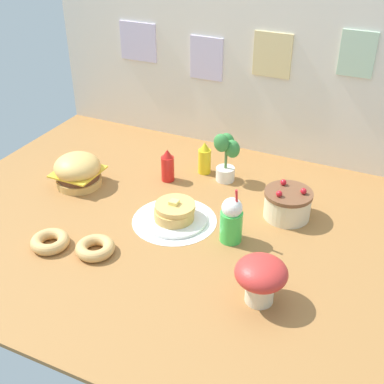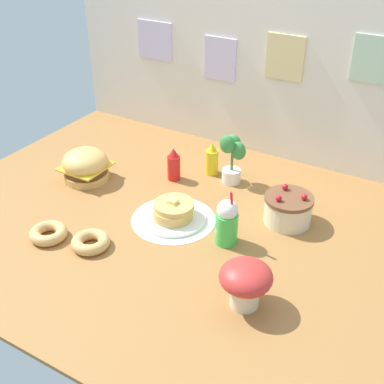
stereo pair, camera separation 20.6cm
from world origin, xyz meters
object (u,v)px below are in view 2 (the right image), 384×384
layer_cake (288,209)px  mushroom_stool (246,280)px  pancake_stack (173,213)px  donut_chocolate (91,242)px  donut_pink_glaze (48,233)px  mustard_bottle (212,159)px  cream_soda_cup (227,222)px  ketchup_bottle (174,165)px  potted_plant (232,157)px  burger (85,165)px

layer_cake → mushroom_stool: (0.07, -0.63, 0.05)m
pancake_stack → donut_chocolate: 0.43m
pancake_stack → donut_pink_glaze: pancake_stack is taller
pancake_stack → donut_pink_glaze: 0.60m
mustard_bottle → cream_soda_cup: (0.37, -0.54, 0.02)m
ketchup_bottle → donut_pink_glaze: size_ratio=1.08×
cream_soda_cup → donut_pink_glaze: bearing=-151.5°
layer_cake → ketchup_bottle: ketchup_bottle is taller
mustard_bottle → potted_plant: size_ratio=0.66×
burger → potted_plant: size_ratio=0.87×
mustard_bottle → potted_plant: 0.16m
donut_chocolate → pancake_stack: bearing=60.7°
potted_plant → burger: bearing=-151.3°
layer_cake → ketchup_bottle: 0.71m
layer_cake → ketchup_bottle: (-0.71, 0.07, 0.02)m
burger → donut_chocolate: burger is taller
cream_soda_cup → donut_chocolate: (-0.52, -0.35, -0.08)m
burger → cream_soda_cup: cream_soda_cup is taller
mustard_bottle → donut_pink_glaze: mustard_bottle is taller
ketchup_bottle → mushroom_stool: bearing=-42.1°
cream_soda_cup → mushroom_stool: bearing=-52.6°
pancake_stack → mustard_bottle: bearing=97.2°
mushroom_stool → ketchup_bottle: bearing=137.9°
ketchup_bottle → donut_chocolate: (0.00, -0.72, -0.06)m
mustard_bottle → cream_soda_cup: cream_soda_cup is taller
ketchup_bottle → potted_plant: 0.33m
mustard_bottle → donut_pink_glaze: (-0.36, -0.94, -0.06)m
layer_cake → donut_chocolate: bearing=-137.1°
pancake_stack → potted_plant: bearing=80.9°
ketchup_bottle → cream_soda_cup: bearing=-35.4°
ketchup_bottle → mustard_bottle: same height
cream_soda_cup → donut_pink_glaze: size_ratio=1.61×
cream_soda_cup → donut_pink_glaze: (-0.73, -0.40, -0.08)m
burger → cream_soda_cup: bearing=-7.1°
mustard_bottle → potted_plant: (0.14, -0.03, 0.07)m
layer_cake → ketchup_bottle: size_ratio=1.25×
burger → layer_cake: size_ratio=1.06×
burger → ketchup_bottle: 0.49m
ketchup_bottle → mushroom_stool: mushroom_stool is taller
mushroom_stool → mustard_bottle: bearing=125.7°
pancake_stack → cream_soda_cup: bearing=-4.8°
ketchup_bottle → burger: bearing=-149.1°
cream_soda_cup → pancake_stack: bearing=175.2°
cream_soda_cup → ketchup_bottle: bearing=144.6°
donut_chocolate → potted_plant: potted_plant is taller
burger → pancake_stack: (0.64, -0.09, -0.04)m
donut_pink_glaze → mushroom_stool: (0.98, 0.07, 0.10)m
cream_soda_cup → donut_chocolate: 0.63m
donut_chocolate → donut_pink_glaze: bearing=-167.3°
cream_soda_cup → burger: bearing=172.9°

